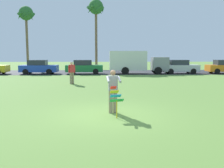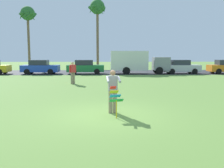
# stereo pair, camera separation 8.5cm
# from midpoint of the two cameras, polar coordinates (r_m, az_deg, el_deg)

# --- Properties ---
(ground_plane) EXTENTS (120.00, 120.00, 0.00)m
(ground_plane) POSITION_cam_midpoint_polar(r_m,az_deg,el_deg) (10.03, -0.98, -6.89)
(ground_plane) COLOR olive
(road_strip) EXTENTS (120.00, 8.00, 0.01)m
(road_strip) POSITION_cam_midpoint_polar(r_m,az_deg,el_deg) (31.90, -1.51, 2.64)
(road_strip) COLOR #2D2D33
(road_strip) RESTS_ON ground
(person_kite_flyer) EXTENTS (0.58, 0.68, 1.73)m
(person_kite_flyer) POSITION_cam_midpoint_polar(r_m,az_deg,el_deg) (10.15, 0.42, -1.25)
(person_kite_flyer) COLOR gray
(person_kite_flyer) RESTS_ON ground
(kite_held) EXTENTS (0.53, 0.69, 1.14)m
(kite_held) POSITION_cam_midpoint_polar(r_m,az_deg,el_deg) (9.51, 0.99, -2.92)
(kite_held) COLOR red
(kite_held) RESTS_ON ground
(parked_car_blue) EXTENTS (4.23, 1.89, 1.60)m
(parked_car_blue) POSITION_cam_midpoint_polar(r_m,az_deg,el_deg) (30.34, -15.65, 3.62)
(parked_car_blue) COLOR #2347B7
(parked_car_blue) RESTS_ON ground
(parked_car_green) EXTENTS (4.26, 1.95, 1.60)m
(parked_car_green) POSITION_cam_midpoint_polar(r_m,az_deg,el_deg) (29.53, -5.92, 3.75)
(parked_car_green) COLOR #1E7238
(parked_car_green) RESTS_ON ground
(parked_truck_grey_van) EXTENTS (6.73, 2.19, 2.62)m
(parked_truck_grey_van) POSITION_cam_midpoint_polar(r_m,az_deg,el_deg) (29.66, 5.49, 5.00)
(parked_truck_grey_van) COLOR gray
(parked_truck_grey_van) RESTS_ON ground
(parked_car_silver) EXTENTS (4.24, 1.91, 1.60)m
(parked_car_silver) POSITION_cam_midpoint_polar(r_m,az_deg,el_deg) (30.78, 15.21, 3.68)
(parked_car_silver) COLOR silver
(parked_car_silver) RESTS_ON ground
(palm_tree_left_near) EXTENTS (2.58, 2.71, 9.30)m
(palm_tree_left_near) POSITION_cam_midpoint_polar(r_m,az_deg,el_deg) (41.31, -18.22, 14.15)
(palm_tree_left_near) COLOR brown
(palm_tree_left_near) RESTS_ON ground
(palm_tree_right_near) EXTENTS (2.58, 2.71, 9.99)m
(palm_tree_right_near) POSITION_cam_midpoint_polar(r_m,az_deg,el_deg) (38.10, -3.21, 16.07)
(palm_tree_right_near) COLOR brown
(palm_tree_right_near) RESTS_ON ground
(person_walker_near) EXTENTS (0.51, 0.37, 1.73)m
(person_walker_near) POSITION_cam_midpoint_polar(r_m,az_deg,el_deg) (20.04, -8.64, 2.67)
(person_walker_near) COLOR gray
(person_walker_near) RESTS_ON ground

